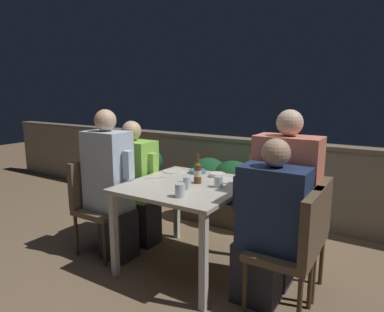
% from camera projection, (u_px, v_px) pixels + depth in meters
% --- Properties ---
extents(ground_plane, '(16.00, 16.00, 0.00)m').
position_uv_depth(ground_plane, '(187.00, 266.00, 2.96)').
color(ground_plane, '#7A6047').
extents(parapet_wall, '(9.00, 0.18, 0.93)m').
position_uv_depth(parapet_wall, '(253.00, 178.00, 4.09)').
color(parapet_wall, gray).
rests_on(parapet_wall, ground_plane).
extents(dining_table, '(0.93, 0.98, 0.74)m').
position_uv_depth(dining_table, '(187.00, 194.00, 2.84)').
color(dining_table, '#BCB2A3').
rests_on(dining_table, ground_plane).
extents(planter_hedge, '(1.12, 0.47, 0.74)m').
position_uv_depth(planter_hedge, '(233.00, 190.00, 3.82)').
color(planter_hedge, brown).
rests_on(planter_hedge, ground_plane).
extents(chair_left_near, '(0.43, 0.42, 0.86)m').
position_uv_depth(chair_left_near, '(96.00, 198.00, 3.17)').
color(chair_left_near, brown).
rests_on(chair_left_near, ground_plane).
extents(person_blue_shirt, '(0.48, 0.26, 1.34)m').
position_uv_depth(person_blue_shirt, '(111.00, 185.00, 3.04)').
color(person_blue_shirt, '#282833').
rests_on(person_blue_shirt, ground_plane).
extents(chair_left_far, '(0.43, 0.42, 0.86)m').
position_uv_depth(chair_left_far, '(121.00, 188.00, 3.47)').
color(chair_left_far, brown).
rests_on(chair_left_far, ground_plane).
extents(person_green_blouse, '(0.51, 0.26, 1.21)m').
position_uv_depth(person_green_blouse, '(136.00, 183.00, 3.36)').
color(person_green_blouse, '#282833').
rests_on(person_green_blouse, ground_plane).
extents(chair_right_near, '(0.43, 0.42, 0.86)m').
position_uv_depth(chair_right_near, '(296.00, 242.00, 2.24)').
color(chair_right_near, brown).
rests_on(chair_right_near, ground_plane).
extents(person_navy_jumper, '(0.51, 0.26, 1.19)m').
position_uv_depth(person_navy_jumper, '(268.00, 225.00, 2.33)').
color(person_navy_jumper, '#282833').
rests_on(person_navy_jumper, ground_plane).
extents(chair_right_far, '(0.43, 0.42, 0.86)m').
position_uv_depth(chair_right_far, '(307.00, 227.00, 2.49)').
color(chair_right_far, brown).
rests_on(chair_right_far, ground_plane).
extents(person_coral_top, '(0.52, 0.26, 1.36)m').
position_uv_depth(person_coral_top, '(282.00, 201.00, 2.56)').
color(person_coral_top, '#282833').
rests_on(person_coral_top, ground_plane).
extents(beer_bottle, '(0.06, 0.06, 0.25)m').
position_uv_depth(beer_bottle, '(198.00, 172.00, 2.82)').
color(beer_bottle, brown).
rests_on(beer_bottle, dining_table).
extents(plate_0, '(0.20, 0.20, 0.01)m').
position_uv_depth(plate_0, '(174.00, 171.00, 3.24)').
color(plate_0, silver).
rests_on(plate_0, dining_table).
extents(plate_1, '(0.21, 0.21, 0.01)m').
position_uv_depth(plate_1, '(232.00, 181.00, 2.89)').
color(plate_1, silver).
rests_on(plate_1, dining_table).
extents(bowl_0, '(0.16, 0.16, 0.03)m').
position_uv_depth(bowl_0, '(198.00, 171.00, 3.18)').
color(bowl_0, '#4C709E').
rests_on(bowl_0, dining_table).
extents(bowl_1, '(0.14, 0.14, 0.03)m').
position_uv_depth(bowl_1, '(217.00, 174.00, 3.04)').
color(bowl_1, silver).
rests_on(bowl_1, dining_table).
extents(glass_cup_0, '(0.06, 0.06, 0.10)m').
position_uv_depth(glass_cup_0, '(187.00, 183.00, 2.65)').
color(glass_cup_0, silver).
rests_on(glass_cup_0, dining_table).
extents(glass_cup_1, '(0.07, 0.07, 0.09)m').
position_uv_depth(glass_cup_1, '(219.00, 182.00, 2.71)').
color(glass_cup_1, silver).
rests_on(glass_cup_1, dining_table).
extents(glass_cup_2, '(0.08, 0.08, 0.10)m').
position_uv_depth(glass_cup_2, '(180.00, 190.00, 2.46)').
color(glass_cup_2, silver).
rests_on(glass_cup_2, dining_table).
extents(fork_0, '(0.12, 0.15, 0.01)m').
position_uv_depth(fork_0, '(154.00, 178.00, 2.98)').
color(fork_0, silver).
rests_on(fork_0, dining_table).
extents(potted_plant, '(0.38, 0.38, 0.80)m').
position_uv_depth(potted_plant, '(148.00, 172.00, 4.25)').
color(potted_plant, brown).
rests_on(potted_plant, ground_plane).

